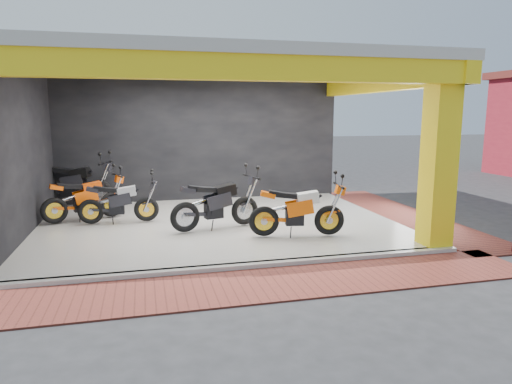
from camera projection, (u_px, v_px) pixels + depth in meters
ground at (236, 251)px, 8.67m from camera, size 80.00×80.00×0.00m
showroom_floor at (219, 224)px, 10.57m from camera, size 8.00×6.00×0.10m
showroom_ceiling at (216, 66)px, 9.96m from camera, size 8.40×6.40×0.20m
back_wall at (201, 143)px, 13.25m from camera, size 8.20×0.20×3.50m
left_wall at (19, 155)px, 9.31m from camera, size 0.20×6.20×3.50m
corner_column at (439, 159)px, 8.54m from camera, size 0.50×0.50×3.50m
header_beam_front at (247, 68)px, 7.15m from camera, size 8.40×0.30×0.40m
header_beam_right at (381, 83)px, 10.96m from camera, size 0.30×6.40×0.40m
floor_kerb at (247, 266)px, 7.68m from camera, size 8.00×0.20×0.10m
paver_front at (259, 285)px, 6.94m from camera, size 9.00×1.40×0.03m
paver_right at (403, 215)px, 11.71m from camera, size 1.40×7.00×0.03m
moto_hero at (330, 206)px, 9.28m from camera, size 2.17×1.11×1.26m
moto_row_a at (146, 198)px, 10.48m from camera, size 1.91×0.75×1.16m
moto_row_b at (245, 197)px, 10.13m from camera, size 2.28×1.29×1.32m
moto_row_c at (111, 193)px, 10.95m from camera, size 2.13×1.37×1.22m
moto_row_d at (99, 180)px, 12.17m from camera, size 2.50×1.55×1.44m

